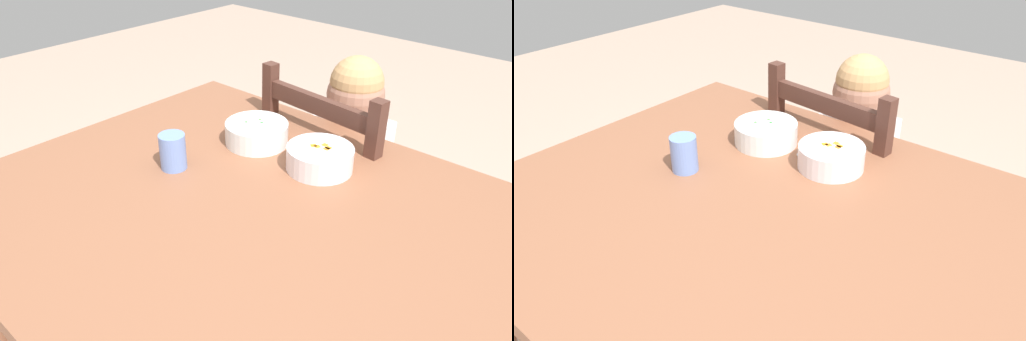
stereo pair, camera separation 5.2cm
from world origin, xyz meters
The scene contains 7 objects.
dining_table centered at (0.00, 0.00, 0.67)m, with size 1.28×1.00×0.78m.
dining_chair centered at (-0.11, 0.55, 0.45)m, with size 0.46×0.46×0.93m.
child_figure centered at (-0.11, 0.54, 0.64)m, with size 0.32×0.31×0.96m.
bowl_of_peas centered at (-0.21, 0.25, 0.81)m, with size 0.17×0.17×0.06m.
bowl_of_carrots centered at (0.00, 0.25, 0.81)m, with size 0.16×0.16×0.06m.
spoon centered at (-0.06, 0.26, 0.78)m, with size 0.13×0.09×0.01m.
drinking_cup centered at (-0.27, 0.01, 0.82)m, with size 0.06×0.06×0.09m, color #6F91DA.
Camera 2 is at (0.55, -0.68, 1.40)m, focal length 34.90 mm.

